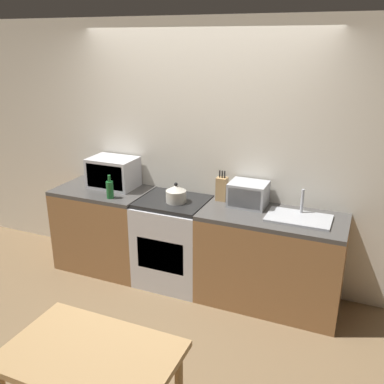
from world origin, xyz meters
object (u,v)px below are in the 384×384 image
(stove_range, at_px, (174,241))
(bottle, at_px, (110,189))
(dining_table, at_px, (91,368))
(kettle, at_px, (176,194))
(microwave, at_px, (113,173))
(toaster_oven, at_px, (248,194))

(stove_range, relative_size, bottle, 3.78)
(stove_range, bearing_deg, dining_table, -77.45)
(bottle, relative_size, dining_table, 0.25)
(kettle, relative_size, bottle, 0.84)
(microwave, xyz_separation_m, toaster_oven, (1.47, 0.03, -0.04))
(microwave, xyz_separation_m, bottle, (0.15, -0.31, -0.07))
(stove_range, bearing_deg, microwave, 171.40)
(kettle, height_order, bottle, bottle)
(kettle, bearing_deg, bottle, -166.53)
(stove_range, distance_m, bottle, 0.83)
(microwave, height_order, bottle, microwave)
(kettle, distance_m, bottle, 0.67)
(microwave, bearing_deg, stove_range, -8.60)
(toaster_oven, relative_size, dining_table, 0.37)
(toaster_oven, distance_m, dining_table, 2.20)
(stove_range, relative_size, kettle, 4.51)
(stove_range, height_order, bottle, bottle)
(microwave, height_order, toaster_oven, microwave)
(toaster_oven, xyz_separation_m, dining_table, (-0.27, -2.15, -0.35))
(bottle, bearing_deg, toaster_oven, 14.45)
(kettle, relative_size, dining_table, 0.21)
(kettle, relative_size, toaster_oven, 0.57)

